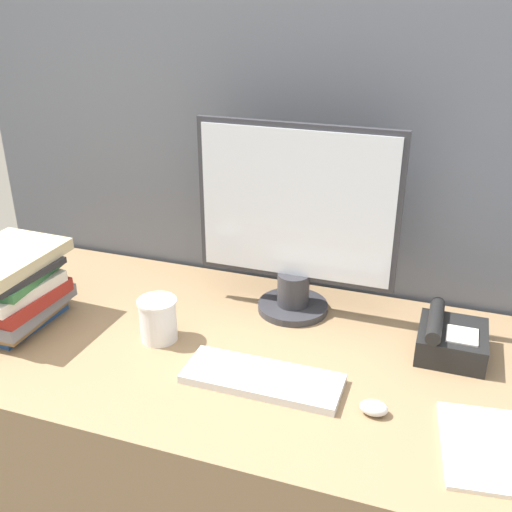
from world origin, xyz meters
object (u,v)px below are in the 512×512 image
at_px(keyboard, 262,379).
at_px(monitor, 295,226).
at_px(mouse, 374,408).
at_px(coffee_cup, 158,319).
at_px(book_stack, 7,288).
at_px(desk_telephone, 450,339).

bearing_deg(keyboard, monitor, 94.16).
bearing_deg(mouse, monitor, 127.29).
height_order(keyboard, mouse, mouse).
relative_size(monitor, coffee_cup, 4.78).
relative_size(monitor, book_stack, 1.85).
bearing_deg(coffee_cup, book_stack, -170.97).
relative_size(mouse, coffee_cup, 0.54).
xyz_separation_m(mouse, desk_telephone, (0.14, 0.29, 0.02)).
xyz_separation_m(monitor, mouse, (0.28, -0.37, -0.23)).
bearing_deg(mouse, desk_telephone, 64.33).
bearing_deg(desk_telephone, coffee_cup, -166.20).
distance_m(mouse, desk_telephone, 0.32).
bearing_deg(keyboard, mouse, -5.91).
height_order(monitor, book_stack, monitor).
xyz_separation_m(coffee_cup, desk_telephone, (0.71, 0.17, -0.02)).
relative_size(keyboard, desk_telephone, 2.03).
xyz_separation_m(monitor, desk_telephone, (0.42, -0.08, -0.21)).
relative_size(monitor, mouse, 8.93).
xyz_separation_m(mouse, book_stack, (-0.97, 0.05, 0.09)).
distance_m(monitor, book_stack, 0.77).
distance_m(keyboard, mouse, 0.26).
xyz_separation_m(monitor, book_stack, (-0.69, -0.32, -0.14)).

